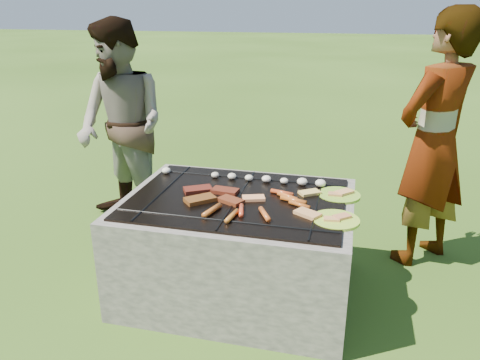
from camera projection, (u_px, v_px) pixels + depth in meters
The scene contains 10 objects.
lawn at pixel (238, 289), 2.89m from camera, with size 60.00×60.00×0.00m, color #294A12.
fire_pit at pixel (238, 248), 2.79m from camera, with size 1.30×1.00×0.62m.
mushrooms at pixel (260, 178), 2.91m from camera, with size 1.06×0.06×0.05m.
pork_slabs at pixel (211, 195), 2.68m from camera, with size 0.40×0.31×0.02m.
sausages at pixel (262, 206), 2.53m from camera, with size 0.54×0.48×0.03m.
bread_on_grate at pixel (290, 202), 2.59m from camera, with size 0.47×0.43×0.02m.
plate_far at pixel (339, 195), 2.72m from camera, with size 0.25×0.25×0.03m.
plate_near at pixel (336, 220), 2.40m from camera, with size 0.26×0.26×0.03m.
cook at pixel (434, 142), 2.98m from camera, with size 0.60×0.40×1.65m, color gray.
bystander at pixel (122, 127), 3.52m from camera, with size 0.77×0.60×1.58m, color gray.
Camera 1 is at (0.60, -2.40, 1.64)m, focal length 35.00 mm.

